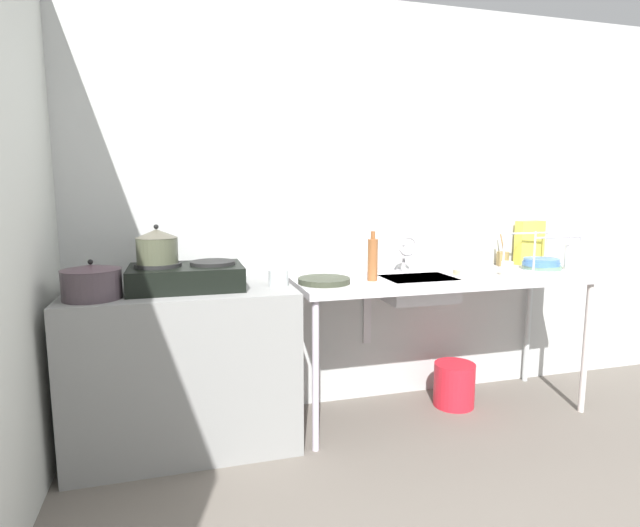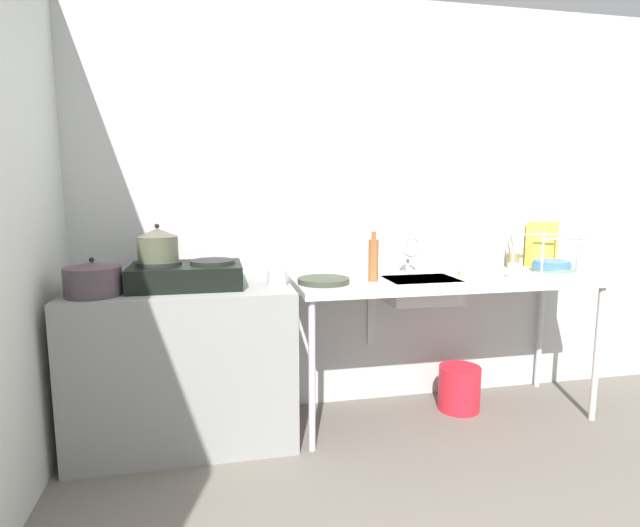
% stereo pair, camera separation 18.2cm
% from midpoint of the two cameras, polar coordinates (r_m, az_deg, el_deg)
% --- Properties ---
extents(wall_back, '(4.65, 0.10, 2.44)m').
position_cam_midpoint_polar(wall_back, '(3.22, 6.72, 6.26)').
color(wall_back, '#BCBEBC').
rests_on(wall_back, ground).
extents(wall_metal_strip, '(0.05, 0.01, 1.95)m').
position_cam_midpoint_polar(wall_metal_strip, '(3.09, 3.90, 8.47)').
color(wall_metal_strip, silver).
extents(counter_concrete, '(1.13, 0.60, 0.84)m').
position_cam_midpoint_polar(counter_concrete, '(2.78, -16.96, -11.26)').
color(counter_concrete, gray).
rests_on(counter_concrete, ground).
extents(counter_sink, '(1.75, 0.60, 0.84)m').
position_cam_midpoint_polar(counter_sink, '(3.02, 11.87, -2.42)').
color(counter_sink, silver).
rests_on(counter_sink, ground).
extents(stove, '(0.56, 0.37, 0.14)m').
position_cam_midpoint_polar(stove, '(2.66, -16.86, -1.40)').
color(stove, black).
rests_on(stove, counter_concrete).
extents(pot_on_left_burner, '(0.20, 0.20, 0.19)m').
position_cam_midpoint_polar(pot_on_left_burner, '(2.65, -19.91, 1.87)').
color(pot_on_left_burner, '#474B38').
rests_on(pot_on_left_burner, stove).
extents(pot_beside_stove, '(0.27, 0.27, 0.19)m').
position_cam_midpoint_polar(pot_beside_stove, '(2.58, -26.37, -1.87)').
color(pot_beside_stove, '#453940').
rests_on(pot_beside_stove, counter_concrete).
extents(percolator, '(0.10, 0.10, 0.17)m').
position_cam_midpoint_polar(percolator, '(2.64, -6.72, -0.76)').
color(percolator, silver).
rests_on(percolator, counter_concrete).
extents(sink_basin, '(0.40, 0.29, 0.13)m').
position_cam_midpoint_polar(sink_basin, '(2.93, 9.44, -2.88)').
color(sink_basin, silver).
rests_on(sink_basin, counter_sink).
extents(faucet, '(0.12, 0.07, 0.23)m').
position_cam_midpoint_polar(faucet, '(3.01, 8.16, 1.68)').
color(faucet, silver).
rests_on(faucet, counter_sink).
extents(frying_pan, '(0.28, 0.28, 0.03)m').
position_cam_midpoint_polar(frying_pan, '(2.70, -1.46, -1.95)').
color(frying_pan, '#333829').
rests_on(frying_pan, counter_sink).
extents(dish_rack, '(0.35, 0.30, 0.26)m').
position_cam_midpoint_polar(dish_rack, '(3.37, 22.40, -0.09)').
color(dish_rack, '#B3B1BA').
rests_on(dish_rack, counter_sink).
extents(cup_by_rack, '(0.07, 0.07, 0.08)m').
position_cam_midpoint_polar(cup_by_rack, '(3.09, 18.92, -0.57)').
color(cup_by_rack, white).
rests_on(cup_by_rack, counter_sink).
extents(small_bowl_on_drainboard, '(0.16, 0.16, 0.04)m').
position_cam_midpoint_polar(small_bowl_on_drainboard, '(3.05, 14.66, -0.98)').
color(small_bowl_on_drainboard, beige).
rests_on(small_bowl_on_drainboard, counter_sink).
extents(bottle_by_sink, '(0.06, 0.06, 0.27)m').
position_cam_midpoint_polar(bottle_by_sink, '(2.77, 4.14, 0.50)').
color(bottle_by_sink, brown).
rests_on(bottle_by_sink, counter_sink).
extents(bottle_by_rack, '(0.06, 0.06, 0.23)m').
position_cam_midpoint_polar(bottle_by_rack, '(3.41, 25.14, 0.73)').
color(bottle_by_rack, white).
rests_on(bottle_by_rack, counter_sink).
extents(cereal_box, '(0.20, 0.09, 0.29)m').
position_cam_midpoint_polar(cereal_box, '(3.62, 21.37, 2.21)').
color(cereal_box, yellow).
rests_on(cereal_box, counter_sink).
extents(utensil_jar, '(0.08, 0.08, 0.21)m').
position_cam_midpoint_polar(utensil_jar, '(3.51, 18.65, 0.55)').
color(utensil_jar, olive).
rests_on(utensil_jar, counter_sink).
extents(bucket_on_floor, '(0.25, 0.25, 0.27)m').
position_cam_midpoint_polar(bucket_on_floor, '(3.29, 13.43, -13.24)').
color(bucket_on_floor, red).
rests_on(bucket_on_floor, ground).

